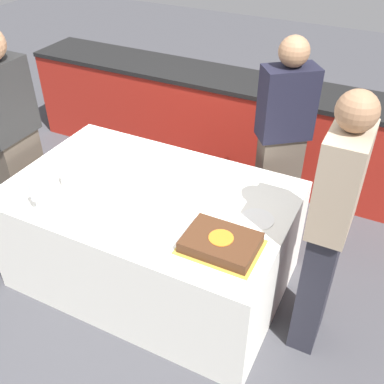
% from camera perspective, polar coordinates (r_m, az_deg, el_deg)
% --- Properties ---
extents(ground_plane, '(14.00, 14.00, 0.00)m').
position_cam_1_polar(ground_plane, '(3.43, -4.76, -10.37)').
color(ground_plane, '#424247').
extents(back_counter, '(4.40, 0.58, 0.92)m').
position_cam_1_polar(back_counter, '(4.36, 6.16, 8.35)').
color(back_counter, '#A82319').
rests_on(back_counter, ground_plane).
extents(dining_table, '(1.84, 1.17, 0.77)m').
position_cam_1_polar(dining_table, '(3.16, -5.10, -5.58)').
color(dining_table, white).
rests_on(dining_table, ground_plane).
extents(cake, '(0.44, 0.33, 0.07)m').
position_cam_1_polar(cake, '(2.49, 3.68, -6.44)').
color(cake, gold).
rests_on(cake, dining_table).
extents(plate_stack, '(0.22, 0.22, 0.08)m').
position_cam_1_polar(plate_stack, '(3.07, -14.33, 1.87)').
color(plate_stack, white).
rests_on(plate_stack, dining_table).
extents(wine_glass, '(0.06, 0.06, 0.19)m').
position_cam_1_polar(wine_glass, '(2.85, -19.47, -0.05)').
color(wine_glass, white).
rests_on(wine_glass, dining_table).
extents(side_plate_near_cake, '(0.20, 0.20, 0.00)m').
position_cam_1_polar(side_plate_near_cake, '(2.71, 8.27, -3.43)').
color(side_plate_near_cake, white).
rests_on(side_plate_near_cake, dining_table).
extents(utensil_pile, '(0.14, 0.10, 0.02)m').
position_cam_1_polar(utensil_pile, '(2.58, -8.94, -5.70)').
color(utensil_pile, white).
rests_on(utensil_pile, dining_table).
extents(person_cutting_cake, '(0.41, 0.38, 1.64)m').
position_cam_1_polar(person_cutting_cake, '(3.29, 11.27, 5.73)').
color(person_cutting_cake, '#4C4238').
rests_on(person_cutting_cake, ground_plane).
extents(person_seated_left, '(0.23, 0.41, 1.67)m').
position_cam_1_polar(person_seated_left, '(3.53, -21.79, 6.39)').
color(person_seated_left, '#4C4238').
rests_on(person_seated_left, ground_plane).
extents(person_seated_right, '(0.20, 0.37, 1.69)m').
position_cam_1_polar(person_seated_right, '(2.55, 16.97, -4.74)').
color(person_seated_right, '#282833').
rests_on(person_seated_right, ground_plane).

